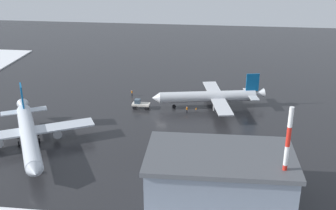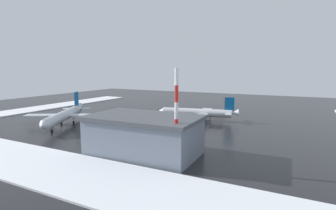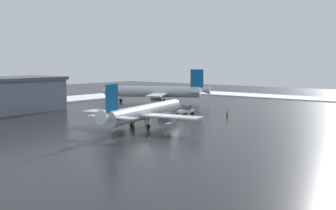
{
  "view_description": "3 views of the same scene",
  "coord_description": "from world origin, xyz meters",
  "px_view_note": "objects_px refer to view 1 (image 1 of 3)",
  "views": [
    {
      "loc": [
        13.72,
        -97.1,
        42.45
      ],
      "look_at": [
        1.84,
        -1.12,
        3.63
      ],
      "focal_mm": 45.0,
      "sensor_mm": 36.0,
      "label": 1
    },
    {
      "loc": [
        45.72,
        -83.05,
        19.15
      ],
      "look_at": [
        0.22,
        6.03,
        5.3
      ],
      "focal_mm": 28.0,
      "sensor_mm": 36.0,
      "label": 2
    },
    {
      "loc": [
        73.6,
        62.0,
        13.13
      ],
      "look_at": [
        4.8,
        8.14,
        3.77
      ],
      "focal_mm": 45.0,
      "sensor_mm": 36.0,
      "label": 3
    }
  ],
  "objects_px": {
    "ground_crew_beside_wing": "(187,109)",
    "antenna_mast": "(285,165)",
    "ground_crew_mid_apron": "(226,103)",
    "ground_crew_near_tug": "(132,93)",
    "traffic_cone_mid_line": "(243,96)",
    "traffic_cone_near_nose": "(227,95)",
    "traffic_cone_wingtip_side": "(196,108)",
    "cargo_hangar": "(219,176)",
    "pushback_tug": "(140,104)",
    "airplane_far_rear": "(28,134)",
    "airplane_parked_portside": "(210,96)"
  },
  "relations": [
    {
      "from": "ground_crew_beside_wing",
      "to": "antenna_mast",
      "type": "distance_m",
      "value": 46.34
    },
    {
      "from": "ground_crew_mid_apron",
      "to": "ground_crew_near_tug",
      "type": "bearing_deg",
      "value": -15.57
    },
    {
      "from": "traffic_cone_mid_line",
      "to": "traffic_cone_near_nose",
      "type": "bearing_deg",
      "value": -179.11
    },
    {
      "from": "traffic_cone_wingtip_side",
      "to": "antenna_mast",
      "type": "bearing_deg",
      "value": -69.81
    },
    {
      "from": "ground_crew_beside_wing",
      "to": "cargo_hangar",
      "type": "xyz_separation_m",
      "value": [
        8.58,
        -37.59,
        3.47
      ]
    },
    {
      "from": "ground_crew_near_tug",
      "to": "cargo_hangar",
      "type": "height_order",
      "value": "cargo_hangar"
    },
    {
      "from": "traffic_cone_near_nose",
      "to": "pushback_tug",
      "type": "bearing_deg",
      "value": -152.06
    },
    {
      "from": "pushback_tug",
      "to": "ground_crew_mid_apron",
      "type": "xyz_separation_m",
      "value": [
        22.66,
        4.34,
        -0.31
      ]
    },
    {
      "from": "antenna_mast",
      "to": "cargo_hangar",
      "type": "bearing_deg",
      "value": 158.1
    },
    {
      "from": "ground_crew_near_tug",
      "to": "cargo_hangar",
      "type": "bearing_deg",
      "value": 45.33
    },
    {
      "from": "traffic_cone_mid_line",
      "to": "ground_crew_beside_wing",
      "type": "bearing_deg",
      "value": -137.12
    },
    {
      "from": "airplane_far_rear",
      "to": "ground_crew_beside_wing",
      "type": "xyz_separation_m",
      "value": [
        31.97,
        23.82,
        -2.44
      ]
    },
    {
      "from": "airplane_parked_portside",
      "to": "antenna_mast",
      "type": "distance_m",
      "value": 48.55
    },
    {
      "from": "pushback_tug",
      "to": "ground_crew_near_tug",
      "type": "relative_size",
      "value": 2.74
    },
    {
      "from": "ground_crew_near_tug",
      "to": "antenna_mast",
      "type": "bearing_deg",
      "value": 51.68
    },
    {
      "from": "airplane_parked_portside",
      "to": "ground_crew_beside_wing",
      "type": "height_order",
      "value": "airplane_parked_portside"
    },
    {
      "from": "ground_crew_beside_wing",
      "to": "traffic_cone_wingtip_side",
      "type": "relative_size",
      "value": 3.11
    },
    {
      "from": "ground_crew_mid_apron",
      "to": "traffic_cone_near_nose",
      "type": "relative_size",
      "value": 3.11
    },
    {
      "from": "pushback_tug",
      "to": "ground_crew_beside_wing",
      "type": "bearing_deg",
      "value": 175.57
    },
    {
      "from": "traffic_cone_mid_line",
      "to": "traffic_cone_wingtip_side",
      "type": "xyz_separation_m",
      "value": [
        -12.65,
        -11.21,
        0.0
      ]
    },
    {
      "from": "pushback_tug",
      "to": "traffic_cone_mid_line",
      "type": "distance_m",
      "value": 30.13
    },
    {
      "from": "traffic_cone_wingtip_side",
      "to": "ground_crew_near_tug",
      "type": "bearing_deg",
      "value": 157.49
    },
    {
      "from": "traffic_cone_mid_line",
      "to": "ground_crew_mid_apron",
      "type": "bearing_deg",
      "value": -121.12
    },
    {
      "from": "traffic_cone_mid_line",
      "to": "airplane_parked_portside",
      "type": "bearing_deg",
      "value": -135.18
    },
    {
      "from": "airplane_parked_portside",
      "to": "traffic_cone_mid_line",
      "type": "distance_m",
      "value": 13.1
    },
    {
      "from": "cargo_hangar",
      "to": "traffic_cone_near_nose",
      "type": "height_order",
      "value": "cargo_hangar"
    },
    {
      "from": "ground_crew_near_tug",
      "to": "ground_crew_mid_apron",
      "type": "xyz_separation_m",
      "value": [
        26.68,
        -4.57,
        0.0
      ]
    },
    {
      "from": "ground_crew_mid_apron",
      "to": "traffic_cone_wingtip_side",
      "type": "bearing_deg",
      "value": 16.58
    },
    {
      "from": "airplane_parked_portside",
      "to": "traffic_cone_mid_line",
      "type": "bearing_deg",
      "value": -146.57
    },
    {
      "from": "traffic_cone_near_nose",
      "to": "traffic_cone_mid_line",
      "type": "relative_size",
      "value": 1.0
    },
    {
      "from": "pushback_tug",
      "to": "traffic_cone_mid_line",
      "type": "height_order",
      "value": "pushback_tug"
    },
    {
      "from": "airplane_far_rear",
      "to": "traffic_cone_wingtip_side",
      "type": "xyz_separation_m",
      "value": [
        34.22,
        26.45,
        -3.14
      ]
    },
    {
      "from": "ground_crew_beside_wing",
      "to": "ground_crew_mid_apron",
      "type": "height_order",
      "value": "same"
    },
    {
      "from": "ground_crew_beside_wing",
      "to": "ground_crew_near_tug",
      "type": "bearing_deg",
      "value": 171.15
    },
    {
      "from": "airplane_parked_portside",
      "to": "traffic_cone_near_nose",
      "type": "distance_m",
      "value": 10.48
    },
    {
      "from": "cargo_hangar",
      "to": "ground_crew_mid_apron",
      "type": "bearing_deg",
      "value": 86.54
    },
    {
      "from": "pushback_tug",
      "to": "traffic_cone_wingtip_side",
      "type": "height_order",
      "value": "pushback_tug"
    },
    {
      "from": "ground_crew_near_tug",
      "to": "cargo_hangar",
      "type": "xyz_separation_m",
      "value": [
        25.17,
        -48.03,
        3.47
      ]
    },
    {
      "from": "ground_crew_mid_apron",
      "to": "traffic_cone_mid_line",
      "type": "xyz_separation_m",
      "value": [
        4.81,
        7.97,
        -0.7
      ]
    },
    {
      "from": "airplane_parked_portside",
      "to": "traffic_cone_mid_line",
      "type": "xyz_separation_m",
      "value": [
        9.09,
        9.03,
        -2.7
      ]
    },
    {
      "from": "ground_crew_mid_apron",
      "to": "pushback_tug",
      "type": "bearing_deg",
      "value": 5.0
    },
    {
      "from": "airplane_far_rear",
      "to": "traffic_cone_near_nose",
      "type": "xyz_separation_m",
      "value": [
        42.48,
        37.59,
        -3.14
      ]
    },
    {
      "from": "pushback_tug",
      "to": "traffic_cone_mid_line",
      "type": "xyz_separation_m",
      "value": [
        27.48,
        12.32,
        -1.01
      ]
    },
    {
      "from": "airplane_parked_portside",
      "to": "ground_crew_mid_apron",
      "type": "distance_m",
      "value": 4.84
    },
    {
      "from": "ground_crew_near_tug",
      "to": "traffic_cone_mid_line",
      "type": "relative_size",
      "value": 3.11
    },
    {
      "from": "airplane_far_rear",
      "to": "cargo_hangar",
      "type": "distance_m",
      "value": 42.83
    },
    {
      "from": "airplane_parked_portside",
      "to": "traffic_cone_mid_line",
      "type": "relative_size",
      "value": 54.86
    },
    {
      "from": "antenna_mast",
      "to": "traffic_cone_mid_line",
      "type": "height_order",
      "value": "antenna_mast"
    },
    {
      "from": "ground_crew_near_tug",
      "to": "antenna_mast",
      "type": "height_order",
      "value": "antenna_mast"
    },
    {
      "from": "airplane_parked_portside",
      "to": "traffic_cone_wingtip_side",
      "type": "relative_size",
      "value": 54.86
    }
  ]
}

